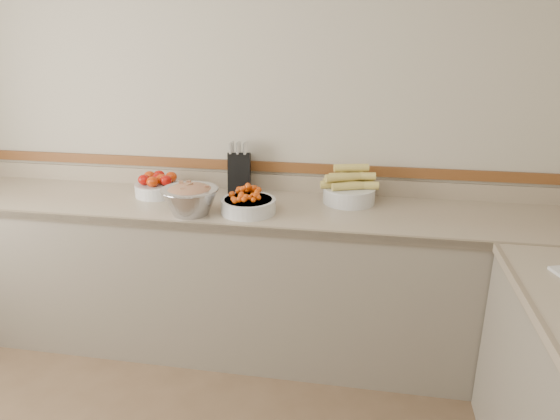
% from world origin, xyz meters
% --- Properties ---
extents(back_wall, '(4.00, 0.00, 4.00)m').
position_xyz_m(back_wall, '(0.00, 2.00, 1.30)').
color(back_wall, '#B1A792').
rests_on(back_wall, ground_plane).
extents(counter_back, '(4.00, 0.65, 1.08)m').
position_xyz_m(counter_back, '(0.00, 1.68, 0.45)').
color(counter_back, gray).
rests_on(counter_back, ground_plane).
extents(knife_block, '(0.16, 0.18, 0.32)m').
position_xyz_m(knife_block, '(0.00, 1.90, 1.03)').
color(knife_block, black).
rests_on(knife_block, counter_back).
extents(tomato_bowl, '(0.27, 0.27, 0.13)m').
position_xyz_m(tomato_bowl, '(-0.47, 1.77, 0.96)').
color(tomato_bowl, silver).
rests_on(tomato_bowl, counter_back).
extents(cherry_tomato_bowl, '(0.30, 0.30, 0.17)m').
position_xyz_m(cherry_tomato_bowl, '(0.14, 1.56, 0.96)').
color(cherry_tomato_bowl, silver).
rests_on(cherry_tomato_bowl, counter_back).
extents(corn_bowl, '(0.33, 0.30, 0.22)m').
position_xyz_m(corn_bowl, '(0.66, 1.83, 0.97)').
color(corn_bowl, silver).
rests_on(corn_bowl, counter_back).
extents(rhubarb_bowl, '(0.31, 0.31, 0.17)m').
position_xyz_m(rhubarb_bowl, '(-0.16, 1.48, 0.99)').
color(rhubarb_bowl, '#B2B2BA').
rests_on(rhubarb_bowl, counter_back).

